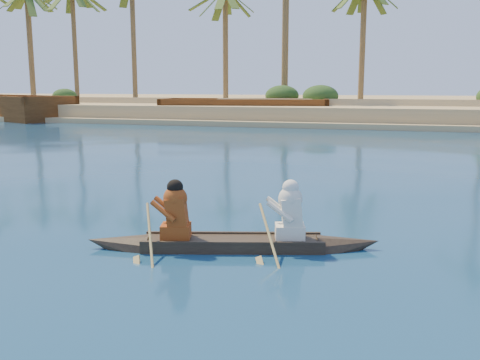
# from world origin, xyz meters

# --- Properties ---
(ground) EXTENTS (160.00, 160.00, 0.00)m
(ground) POSITION_xyz_m (0.00, 0.00, 0.00)
(ground) COLOR navy
(ground) RESTS_ON ground
(sandy_embankment) EXTENTS (150.00, 51.00, 1.50)m
(sandy_embankment) POSITION_xyz_m (0.00, 46.89, 0.53)
(sandy_embankment) COLOR tan
(sandy_embankment) RESTS_ON ground
(palm_grove) EXTENTS (110.00, 14.00, 16.00)m
(palm_grove) POSITION_xyz_m (0.00, 35.00, 8.00)
(palm_grove) COLOR #426122
(palm_grove) RESTS_ON ground
(shrub_cluster) EXTENTS (100.00, 6.00, 2.40)m
(shrub_cluster) POSITION_xyz_m (0.00, 31.50, 1.20)
(shrub_cluster) COLOR #1C3C15
(shrub_cluster) RESTS_ON ground
(canoe) EXTENTS (4.94, 1.98, 1.36)m
(canoe) POSITION_xyz_m (3.04, -3.84, 0.26)
(canoe) COLOR #382C1E
(canoe) RESTS_ON ground
(barge_left) EXTENTS (14.26, 9.84, 2.27)m
(barge_left) POSITION_xyz_m (-25.74, 25.51, 0.79)
(barge_left) COLOR brown
(barge_left) RESTS_ON ground
(barge_mid) EXTENTS (13.00, 6.25, 2.08)m
(barge_mid) POSITION_xyz_m (-5.78, 27.00, 0.73)
(barge_mid) COLOR brown
(barge_mid) RESTS_ON ground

